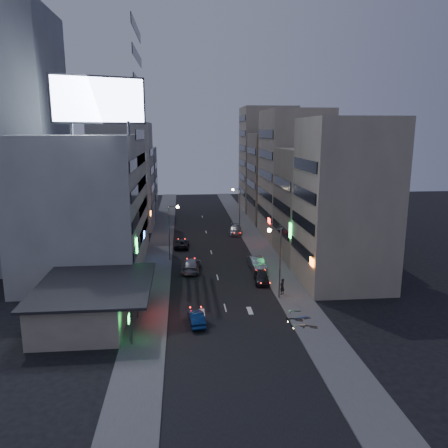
{
  "coord_description": "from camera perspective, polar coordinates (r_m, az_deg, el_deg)",
  "views": [
    {
      "loc": [
        -4.33,
        -39.35,
        18.38
      ],
      "look_at": [
        1.07,
        16.35,
        6.51
      ],
      "focal_mm": 35.0,
      "sensor_mm": 36.0,
      "label": 1
    }
  ],
  "objects": [
    {
      "name": "street_lamp_right_far",
      "position": [
        81.06,
        1.79,
        2.73
      ],
      "size": [
        1.6,
        0.44,
        8.02
      ],
      "color": "#595B60",
      "rests_on": "sidewalk_right"
    },
    {
      "name": "parked_car_left",
      "position": [
        70.88,
        -5.54,
        -2.55
      ],
      "size": [
        2.53,
        4.95,
        1.34
      ],
      "primitive_type": "imported",
      "rotation": [
        0.0,
        0.0,
        3.08
      ],
      "color": "#252429",
      "rests_on": "ground"
    },
    {
      "name": "scooter_black_a",
      "position": [
        43.53,
        12.17,
        -12.26
      ],
      "size": [
        1.35,
        2.03,
        1.18
      ],
      "primitive_type": null,
      "rotation": [
        0.0,
        0.0,
        1.17
      ],
      "color": "black",
      "rests_on": "sidewalk_right"
    },
    {
      "name": "parked_car_right_near",
      "position": [
        54.68,
        4.92,
        -6.9
      ],
      "size": [
        2.08,
        4.43,
        1.46
      ],
      "primitive_type": "imported",
      "rotation": [
        0.0,
        0.0,
        -0.08
      ],
      "color": "#28292E",
      "rests_on": "ground"
    },
    {
      "name": "parked_car_right_mid",
      "position": [
        59.62,
        4.32,
        -5.18
      ],
      "size": [
        2.1,
        5.12,
        1.65
      ],
      "primitive_type": "imported",
      "rotation": [
        0.0,
        0.0,
        0.07
      ],
      "color": "#A5A6AE",
      "rests_on": "ground"
    },
    {
      "name": "street_lamp_right_near",
      "position": [
        48.28,
        6.93,
        -3.75
      ],
      "size": [
        1.6,
        0.44,
        8.02
      ],
      "color": "#595B60",
      "rests_on": "sidewalk_right"
    },
    {
      "name": "shophouse_near",
      "position": [
        54.12,
        15.48,
        2.63
      ],
      "size": [
        10.0,
        11.0,
        20.0
      ],
      "primitive_type": "cube",
      "color": "#B1A38B",
      "rests_on": "ground"
    },
    {
      "name": "white_building",
      "position": [
        61.41,
        -17.39,
        2.64
      ],
      "size": [
        14.0,
        24.0,
        18.0
      ],
      "primitive_type": "cube",
      "color": "#B6B6B1",
      "rests_on": "ground"
    },
    {
      "name": "scooter_silver_b",
      "position": [
        47.0,
        9.84,
        -10.36
      ],
      "size": [
        0.66,
        1.78,
        1.08
      ],
      "primitive_type": null,
      "rotation": [
        0.0,
        0.0,
        1.61
      ],
      "color": "#ACAEB4",
      "rests_on": "sidewalk_right"
    },
    {
      "name": "street_lamp_left",
      "position": [
        62.74,
        -6.85,
        -0.08
      ],
      "size": [
        1.6,
        0.44,
        8.02
      ],
      "color": "#595B60",
      "rests_on": "sidewalk_left"
    },
    {
      "name": "grey_tower",
      "position": [
        66.03,
        -25.08,
        9.68
      ],
      "size": [
        10.0,
        14.0,
        34.0
      ],
      "primitive_type": "cube",
      "color": "gray",
      "rests_on": "ground"
    },
    {
      "name": "far_right_b",
      "position": [
        105.53,
        5.64,
        8.46
      ],
      "size": [
        12.0,
        12.0,
        24.0
      ],
      "primitive_type": "cube",
      "color": "#B1A38B",
      "rests_on": "ground"
    },
    {
      "name": "billboard",
      "position": [
        50.19,
        -16.04,
        15.28
      ],
      "size": [
        9.52,
        3.75,
        6.2
      ],
      "rotation": [
        0.0,
        0.0,
        0.35
      ],
      "color": "#595B60",
      "rests_on": "white_building"
    },
    {
      "name": "road_car_silver",
      "position": [
        59.01,
        -4.29,
        -5.34
      ],
      "size": [
        3.03,
        6.06,
        1.69
      ],
      "primitive_type": "imported",
      "rotation": [
        0.0,
        0.0,
        3.02
      ],
      "color": "gray",
      "rests_on": "ground"
    },
    {
      "name": "far_right_a",
      "position": [
        92.01,
        6.98,
        6.04
      ],
      "size": [
        11.0,
        12.0,
        18.0
      ],
      "primitive_type": "cube",
      "color": "gray",
      "rests_on": "ground"
    },
    {
      "name": "person",
      "position": [
        50.75,
        7.61,
        -8.09
      ],
      "size": [
        0.8,
        0.8,
        1.88
      ],
      "primitive_type": "imported",
      "rotation": [
        0.0,
        0.0,
        3.92
      ],
      "color": "black",
      "rests_on": "sidewalk_right"
    },
    {
      "name": "scooter_silver_a",
      "position": [
        43.75,
        10.61,
        -12.13
      ],
      "size": [
        0.71,
        1.8,
        1.08
      ],
      "primitive_type": null,
      "rotation": [
        0.0,
        0.0,
        1.5
      ],
      "color": "silver",
      "rests_on": "sidewalk_right"
    },
    {
      "name": "far_left_b",
      "position": [
        98.65,
        -12.35,
        5.37
      ],
      "size": [
        12.0,
        10.0,
        15.0
      ],
      "primitive_type": "cube",
      "color": "gray",
      "rests_on": "ground"
    },
    {
      "name": "sidewalk_left",
      "position": [
        71.83,
        -8.29,
        -2.93
      ],
      "size": [
        4.0,
        120.0,
        0.12
      ],
      "primitive_type": "cube",
      "color": "#4C4C4F",
      "rests_on": "ground"
    },
    {
      "name": "road_car_blue",
      "position": [
        43.38,
        -3.62,
        -12.18
      ],
      "size": [
        1.72,
        4.02,
        1.29
      ],
      "primitive_type": "imported",
      "rotation": [
        0.0,
        0.0,
        3.23
      ],
      "color": "navy",
      "rests_on": "ground"
    },
    {
      "name": "ground",
      "position": [
        43.65,
        0.69,
        -12.93
      ],
      "size": [
        180.0,
        180.0,
        0.0
      ],
      "primitive_type": "plane",
      "color": "black",
      "rests_on": "ground"
    },
    {
      "name": "sidewalk_right",
      "position": [
        72.78,
        4.4,
        -2.63
      ],
      "size": [
        4.0,
        120.0,
        0.12
      ],
      "primitive_type": "cube",
      "color": "#4C4C4F",
      "rests_on": "ground"
    },
    {
      "name": "shophouse_far",
      "position": [
        77.18,
        9.05,
        6.34
      ],
      "size": [
        10.0,
        14.0,
        22.0
      ],
      "primitive_type": "cube",
      "color": "#B1A38B",
      "rests_on": "ground"
    },
    {
      "name": "food_court",
      "position": [
        45.5,
        -17.54,
        -9.73
      ],
      "size": [
        11.0,
        13.0,
        3.88
      ],
      "color": "#B1A38B",
      "rests_on": "ground"
    },
    {
      "name": "scooter_blue",
      "position": [
        45.55,
        10.92,
        -11.02
      ],
      "size": [
        1.16,
        2.17,
        1.26
      ],
      "primitive_type": null,
      "rotation": [
        0.0,
        0.0,
        1.81
      ],
      "color": "navy",
      "rests_on": "sidewalk_right"
    },
    {
      "name": "far_left_a",
      "position": [
        85.5,
        -13.09,
        6.05
      ],
      "size": [
        11.0,
        10.0,
        20.0
      ],
      "primitive_type": "cube",
      "color": "#B6B6B1",
      "rests_on": "ground"
    },
    {
      "name": "parked_car_right_far",
      "position": [
        79.82,
        1.5,
        -0.77
      ],
      "size": [
        2.84,
        5.57,
        1.55
      ],
      "primitive_type": "imported",
      "rotation": [
        0.0,
        0.0,
        -0.13
      ],
      "color": "#929499",
      "rests_on": "ground"
    },
    {
      "name": "scooter_black_b",
      "position": [
        44.81,
        10.31,
        -11.4
      ],
      "size": [
        1.27,
        2.16,
        1.25
      ],
      "primitive_type": null,
      "rotation": [
        0.0,
        0.0,
        1.26
      ],
      "color": "black",
      "rests_on": "sidewalk_right"
    },
    {
      "name": "shophouse_mid",
      "position": [
        65.31,
        12.23,
        2.56
      ],
      "size": [
        11.0,
        12.0,
        16.0
      ],
      "primitive_type": "cube",
      "color": "gray",
      "rests_on": "ground"
    }
  ]
}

